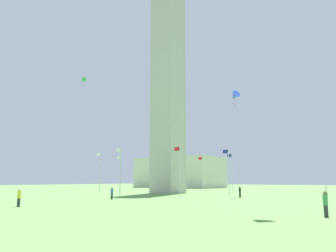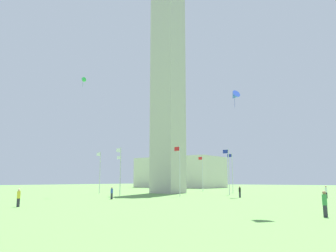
{
  "view_description": "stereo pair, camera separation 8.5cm",
  "coord_description": "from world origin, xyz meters",
  "px_view_note": "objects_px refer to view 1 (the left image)",
  "views": [
    {
      "loc": [
        -39.81,
        53.33,
        2.53
      ],
      "look_at": [
        0.0,
        0.0,
        13.36
      ],
      "focal_mm": 35.63,
      "sensor_mm": 36.0,
      "label": 1
    },
    {
      "loc": [
        -39.88,
        53.27,
        2.53
      ],
      "look_at": [
        0.0,
        0.0,
        13.36
      ],
      "focal_mm": 35.63,
      "sensor_mm": 36.0,
      "label": 2
    }
  ],
  "objects_px": {
    "flagpole_e": "(120,169)",
    "flagpole_w": "(202,172)",
    "person_white_shirt": "(326,192)",
    "flagpole_se": "(180,168)",
    "person_blue_shirt": "(112,193)",
    "flagpole_nw": "(160,172)",
    "flagpole_ne": "(100,170)",
    "person_yellow_shirt": "(19,198)",
    "flagpole_s": "(228,169)",
    "person_green_shirt": "(326,204)",
    "obelisk_monument": "(168,76)",
    "flagpole_n": "(120,172)",
    "distant_building": "(179,173)",
    "person_black_shirt": "(240,192)",
    "kite_green_delta": "(83,80)",
    "kite_blue_delta": "(235,96)",
    "flagpole_sw": "(232,171)"
  },
  "relations": [
    {
      "from": "flagpole_n",
      "to": "flagpole_w",
      "type": "bearing_deg",
      "value": -135.0
    },
    {
      "from": "person_white_shirt",
      "to": "flagpole_se",
      "type": "bearing_deg",
      "value": 11.48
    },
    {
      "from": "flagpole_se",
      "to": "person_blue_shirt",
      "type": "height_order",
      "value": "flagpole_se"
    },
    {
      "from": "flagpole_nw",
      "to": "flagpole_sw",
      "type": "bearing_deg",
      "value": 180.0
    },
    {
      "from": "flagpole_n",
      "to": "person_blue_shirt",
      "type": "bearing_deg",
      "value": 132.96
    },
    {
      "from": "person_black_shirt",
      "to": "flagpole_e",
      "type": "bearing_deg",
      "value": 11.69
    },
    {
      "from": "distant_building",
      "to": "flagpole_sw",
      "type": "bearing_deg",
      "value": 137.62
    },
    {
      "from": "person_blue_shirt",
      "to": "flagpole_e",
      "type": "bearing_deg",
      "value": 43.05
    },
    {
      "from": "kite_green_delta",
      "to": "obelisk_monument",
      "type": "bearing_deg",
      "value": -100.08
    },
    {
      "from": "flagpole_w",
      "to": "kite_green_delta",
      "type": "xyz_separation_m",
      "value": [
        3.33,
        32.31,
        14.57
      ]
    },
    {
      "from": "flagpole_sw",
      "to": "kite_green_delta",
      "type": "distance_m",
      "value": 34.38
    },
    {
      "from": "flagpole_e",
      "to": "flagpole_nw",
      "type": "height_order",
      "value": "same"
    },
    {
      "from": "obelisk_monument",
      "to": "person_green_shirt",
      "type": "height_order",
      "value": "obelisk_monument"
    },
    {
      "from": "flagpole_se",
      "to": "flagpole_s",
      "type": "height_order",
      "value": "same"
    },
    {
      "from": "flagpole_s",
      "to": "person_white_shirt",
      "type": "height_order",
      "value": "flagpole_s"
    },
    {
      "from": "flagpole_e",
      "to": "flagpole_w",
      "type": "bearing_deg",
      "value": -90.0
    },
    {
      "from": "person_green_shirt",
      "to": "obelisk_monument",
      "type": "bearing_deg",
      "value": 31.74
    },
    {
      "from": "obelisk_monument",
      "to": "kite_blue_delta",
      "type": "bearing_deg",
      "value": 168.3
    },
    {
      "from": "person_blue_shirt",
      "to": "person_white_shirt",
      "type": "distance_m",
      "value": 30.14
    },
    {
      "from": "distant_building",
      "to": "flagpole_e",
      "type": "bearing_deg",
      "value": 115.49
    },
    {
      "from": "flagpole_ne",
      "to": "flagpole_s",
      "type": "distance_m",
      "value": 24.5
    },
    {
      "from": "kite_blue_delta",
      "to": "obelisk_monument",
      "type": "bearing_deg",
      "value": -11.7
    },
    {
      "from": "kite_green_delta",
      "to": "distant_building",
      "type": "distance_m",
      "value": 66.66
    },
    {
      "from": "flagpole_w",
      "to": "person_black_shirt",
      "type": "height_order",
      "value": "flagpole_w"
    },
    {
      "from": "person_white_shirt",
      "to": "kite_blue_delta",
      "type": "bearing_deg",
      "value": -1.23
    },
    {
      "from": "flagpole_e",
      "to": "person_white_shirt",
      "type": "relative_size",
      "value": 4.54
    },
    {
      "from": "flagpole_e",
      "to": "person_yellow_shirt",
      "type": "relative_size",
      "value": 4.63
    },
    {
      "from": "person_green_shirt",
      "to": "distant_building",
      "type": "bearing_deg",
      "value": 21.75
    },
    {
      "from": "flagpole_n",
      "to": "flagpole_sw",
      "type": "height_order",
      "value": "same"
    },
    {
      "from": "flagpole_nw",
      "to": "person_green_shirt",
      "type": "height_order",
      "value": "flagpole_nw"
    },
    {
      "from": "person_blue_shirt",
      "to": "person_white_shirt",
      "type": "height_order",
      "value": "person_white_shirt"
    },
    {
      "from": "person_yellow_shirt",
      "to": "person_blue_shirt",
      "type": "relative_size",
      "value": 1.05
    },
    {
      "from": "flagpole_ne",
      "to": "flagpole_w",
      "type": "xyz_separation_m",
      "value": [
        -9.38,
        -22.64,
        0.0
      ]
    },
    {
      "from": "flagpole_nw",
      "to": "flagpole_ne",
      "type": "bearing_deg",
      "value": 90.0
    },
    {
      "from": "flagpole_ne",
      "to": "flagpole_se",
      "type": "height_order",
      "value": "same"
    },
    {
      "from": "flagpole_n",
      "to": "person_black_shirt",
      "type": "height_order",
      "value": "flagpole_n"
    },
    {
      "from": "flagpole_ne",
      "to": "person_black_shirt",
      "type": "bearing_deg",
      "value": -174.92
    },
    {
      "from": "flagpole_sw",
      "to": "kite_green_delta",
      "type": "bearing_deg",
      "value": 65.92
    },
    {
      "from": "flagpole_se",
      "to": "flagpole_w",
      "type": "bearing_deg",
      "value": -67.5
    },
    {
      "from": "flagpole_s",
      "to": "person_green_shirt",
      "type": "bearing_deg",
      "value": 127.34
    },
    {
      "from": "person_yellow_shirt",
      "to": "person_black_shirt",
      "type": "height_order",
      "value": "person_yellow_shirt"
    },
    {
      "from": "flagpole_s",
      "to": "person_blue_shirt",
      "type": "relative_size",
      "value": 4.85
    },
    {
      "from": "flagpole_ne",
      "to": "person_white_shirt",
      "type": "relative_size",
      "value": 4.54
    },
    {
      "from": "flagpole_s",
      "to": "person_black_shirt",
      "type": "distance_m",
      "value": 9.34
    },
    {
      "from": "person_yellow_shirt",
      "to": "person_white_shirt",
      "type": "relative_size",
      "value": 0.98
    },
    {
      "from": "kite_green_delta",
      "to": "kite_blue_delta",
      "type": "xyz_separation_m",
      "value": [
        -19.79,
        -15.65,
        -2.57
      ]
    },
    {
      "from": "flagpole_w",
      "to": "kite_blue_delta",
      "type": "relative_size",
      "value": 2.77
    },
    {
      "from": "obelisk_monument",
      "to": "flagpole_ne",
      "type": "distance_m",
      "value": 23.64
    },
    {
      "from": "flagpole_ne",
      "to": "flagpole_s",
      "type": "xyz_separation_m",
      "value": [
        -22.64,
        -9.38,
        0.0
      ]
    },
    {
      "from": "flagpole_s",
      "to": "person_yellow_shirt",
      "type": "relative_size",
      "value": 4.63
    }
  ]
}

